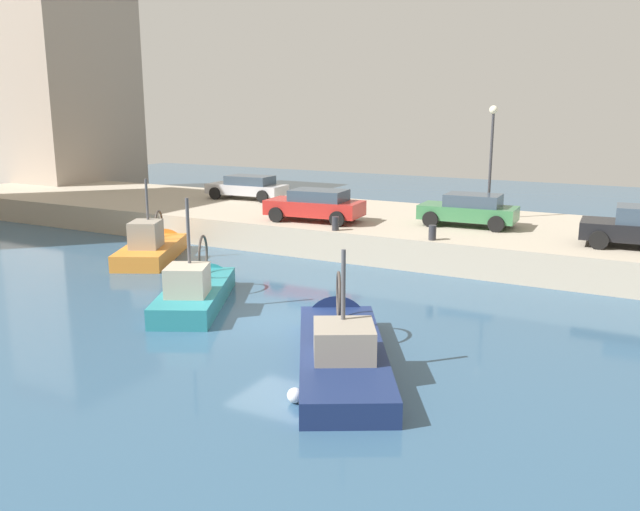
{
  "coord_description": "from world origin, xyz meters",
  "views": [
    {
      "loc": [
        -15.37,
        -9.73,
        5.97
      ],
      "look_at": [
        3.11,
        0.38,
        1.2
      ],
      "focal_mm": 36.92,
      "sensor_mm": 36.0,
      "label": 1
    }
  ],
  "objects": [
    {
      "name": "fishing_boat_teal",
      "position": [
        0.13,
        3.11,
        0.13
      ],
      "size": [
        5.83,
        4.04,
        4.17
      ],
      "color": "teal",
      "rests_on": "ground"
    },
    {
      "name": "waterfront_building_west",
      "position": [
        16.02,
        26.6,
        6.82
      ],
      "size": [
        8.21,
        6.33,
        13.61
      ],
      "color": "#A39384",
      "rests_on": "ground"
    },
    {
      "name": "water_surface",
      "position": [
        0.0,
        0.0,
        0.0
      ],
      "size": [
        80.0,
        80.0,
        0.0
      ],
      "primitive_type": "plane",
      "color": "#335675",
      "rests_on": "ground"
    },
    {
      "name": "parked_car_green",
      "position": [
        10.81,
        -2.35,
        1.89
      ],
      "size": [
        2.06,
        3.95,
        1.33
      ],
      "color": "#387547",
      "rests_on": "quay_wall"
    },
    {
      "name": "quay_wall",
      "position": [
        11.5,
        0.0,
        0.6
      ],
      "size": [
        9.0,
        56.0,
        1.2
      ],
      "primitive_type": "cube",
      "color": "#ADA08C",
      "rests_on": "ground"
    },
    {
      "name": "fishing_boat_orange",
      "position": [
        4.27,
        8.7,
        0.14
      ],
      "size": [
        5.68,
        4.08,
        4.09
      ],
      "color": "orange",
      "rests_on": "ground"
    },
    {
      "name": "mooring_bollard_south",
      "position": [
        7.35,
        -2.0,
        1.48
      ],
      "size": [
        0.28,
        0.28,
        0.55
      ],
      "primitive_type": "cylinder",
      "color": "#2D2D33",
      "rests_on": "quay_wall"
    },
    {
      "name": "parked_car_silver",
      "position": [
        13.15,
        10.22,
        1.85
      ],
      "size": [
        2.05,
        4.33,
        1.25
      ],
      "color": "#B7B7BC",
      "rests_on": "quay_wall"
    },
    {
      "name": "fishing_boat_navy",
      "position": [
        -2.05,
        -3.02,
        0.1
      ],
      "size": [
        6.96,
        5.08,
        3.78
      ],
      "color": "navy",
      "rests_on": "ground"
    },
    {
      "name": "parked_car_red",
      "position": [
        8.86,
        3.74,
        1.9
      ],
      "size": [
        2.29,
        4.23,
        1.35
      ],
      "color": "red",
      "rests_on": "quay_wall"
    },
    {
      "name": "quay_streetlamp",
      "position": [
        13.0,
        -2.56,
        4.45
      ],
      "size": [
        0.36,
        0.36,
        4.83
      ],
      "color": "#38383D",
      "rests_on": "quay_wall"
    },
    {
      "name": "mooring_bollard_mid",
      "position": [
        7.35,
        2.0,
        1.48
      ],
      "size": [
        0.28,
        0.28,
        0.55
      ],
      "primitive_type": "cylinder",
      "color": "#2D2D33",
      "rests_on": "quay_wall"
    }
  ]
}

